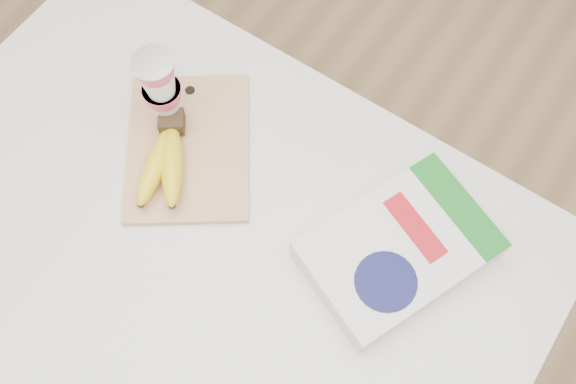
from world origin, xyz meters
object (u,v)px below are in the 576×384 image
object	(u,v)px
table	(228,296)
cereal_box	(398,250)
yogurt_stack	(161,87)
cutting_board	(188,147)
bananas	(165,160)

from	to	relation	value
table	cereal_box	world-z (taller)	cereal_box
table	cereal_box	distance (m)	0.61
yogurt_stack	cereal_box	distance (m)	0.53
cereal_box	table	bearing A→B (deg)	-131.07
table	cutting_board	world-z (taller)	cutting_board
cutting_board	bananas	size ratio (longest dim) A/B	1.51
cutting_board	cereal_box	world-z (taller)	cereal_box
cutting_board	bananas	world-z (taller)	bananas
bananas	yogurt_stack	size ratio (longest dim) A/B	1.18
cutting_board	table	bearing A→B (deg)	-77.24
table	yogurt_stack	world-z (taller)	yogurt_stack
table	bananas	size ratio (longest dim) A/B	5.83
table	bananas	world-z (taller)	bananas
yogurt_stack	cereal_box	xyz separation A→B (m)	(0.52, 0.00, -0.08)
bananas	yogurt_stack	world-z (taller)	yogurt_stack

